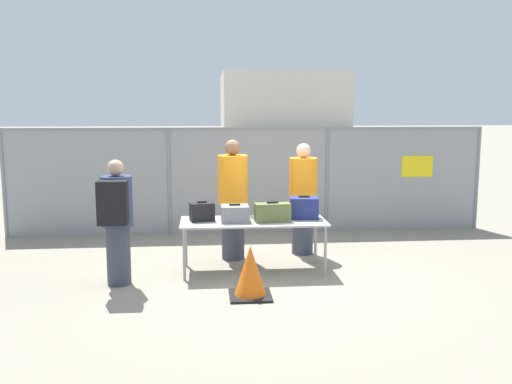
{
  "coord_description": "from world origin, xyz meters",
  "views": [
    {
      "loc": [
        -0.79,
        -7.76,
        2.33
      ],
      "look_at": [
        -0.04,
        0.69,
        1.05
      ],
      "focal_mm": 40.0,
      "sensor_mm": 36.0,
      "label": 1
    }
  ],
  "objects_px": {
    "suitcase_grey": "(235,214)",
    "traffic_cone": "(250,273)",
    "utility_trailer": "(326,191)",
    "inspection_table": "(253,224)",
    "security_worker_far": "(303,197)",
    "security_worker_near": "(233,198)",
    "suitcase_olive": "(273,213)",
    "suitcase_navy": "(304,208)",
    "suitcase_black": "(202,212)",
    "traveler_hooded": "(116,217)"
  },
  "relations": [
    {
      "from": "suitcase_grey",
      "to": "traffic_cone",
      "type": "bearing_deg",
      "value": -82.87
    },
    {
      "from": "utility_trailer",
      "to": "inspection_table",
      "type": "bearing_deg",
      "value": -112.92
    },
    {
      "from": "security_worker_far",
      "to": "utility_trailer",
      "type": "xyz_separation_m",
      "value": [
        1.25,
        4.07,
        -0.52
      ]
    },
    {
      "from": "inspection_table",
      "to": "security_worker_near",
      "type": "xyz_separation_m",
      "value": [
        -0.25,
        0.7,
        0.26
      ]
    },
    {
      "from": "suitcase_olive",
      "to": "utility_trailer",
      "type": "bearing_deg",
      "value": 70.05
    },
    {
      "from": "suitcase_olive",
      "to": "suitcase_navy",
      "type": "bearing_deg",
      "value": 24.16
    },
    {
      "from": "inspection_table",
      "to": "suitcase_black",
      "type": "bearing_deg",
      "value": 177.0
    },
    {
      "from": "suitcase_olive",
      "to": "security_worker_near",
      "type": "distance_m",
      "value": 0.96
    },
    {
      "from": "security_worker_far",
      "to": "utility_trailer",
      "type": "height_order",
      "value": "security_worker_far"
    },
    {
      "from": "suitcase_grey",
      "to": "suitcase_olive",
      "type": "height_order",
      "value": "suitcase_olive"
    },
    {
      "from": "traveler_hooded",
      "to": "utility_trailer",
      "type": "bearing_deg",
      "value": 48.7
    },
    {
      "from": "utility_trailer",
      "to": "suitcase_black",
      "type": "bearing_deg",
      "value": -119.75
    },
    {
      "from": "inspection_table",
      "to": "suitcase_olive",
      "type": "height_order",
      "value": "suitcase_olive"
    },
    {
      "from": "suitcase_navy",
      "to": "security_worker_far",
      "type": "bearing_deg",
      "value": 81.21
    },
    {
      "from": "traveler_hooded",
      "to": "security_worker_near",
      "type": "distance_m",
      "value": 1.97
    },
    {
      "from": "inspection_table",
      "to": "suitcase_grey",
      "type": "bearing_deg",
      "value": -169.86
    },
    {
      "from": "security_worker_far",
      "to": "traffic_cone",
      "type": "xyz_separation_m",
      "value": [
        -0.99,
        -2.01,
        -0.61
      ]
    },
    {
      "from": "security_worker_near",
      "to": "traffic_cone",
      "type": "relative_size",
      "value": 2.84
    },
    {
      "from": "inspection_table",
      "to": "suitcase_navy",
      "type": "relative_size",
      "value": 4.69
    },
    {
      "from": "suitcase_olive",
      "to": "utility_trailer",
      "type": "xyz_separation_m",
      "value": [
        1.85,
        5.09,
        -0.48
      ]
    },
    {
      "from": "suitcase_navy",
      "to": "traveler_hooded",
      "type": "relative_size",
      "value": 0.26
    },
    {
      "from": "suitcase_navy",
      "to": "traffic_cone",
      "type": "relative_size",
      "value": 0.67
    },
    {
      "from": "suitcase_black",
      "to": "traffic_cone",
      "type": "bearing_deg",
      "value": -62.75
    },
    {
      "from": "suitcase_olive",
      "to": "security_worker_far",
      "type": "bearing_deg",
      "value": 59.36
    },
    {
      "from": "suitcase_black",
      "to": "utility_trailer",
      "type": "bearing_deg",
      "value": 60.25
    },
    {
      "from": "traveler_hooded",
      "to": "traffic_cone",
      "type": "relative_size",
      "value": 2.55
    },
    {
      "from": "traffic_cone",
      "to": "security_worker_near",
      "type": "bearing_deg",
      "value": 93.9
    },
    {
      "from": "security_worker_near",
      "to": "utility_trailer",
      "type": "height_order",
      "value": "security_worker_near"
    },
    {
      "from": "inspection_table",
      "to": "security_worker_near",
      "type": "distance_m",
      "value": 0.79
    },
    {
      "from": "security_worker_far",
      "to": "suitcase_black",
      "type": "bearing_deg",
      "value": 11.87
    },
    {
      "from": "traveler_hooded",
      "to": "utility_trailer",
      "type": "xyz_separation_m",
      "value": [
        3.92,
        5.48,
        -0.53
      ]
    },
    {
      "from": "suitcase_black",
      "to": "security_worker_near",
      "type": "bearing_deg",
      "value": 54.85
    },
    {
      "from": "suitcase_black",
      "to": "security_worker_far",
      "type": "relative_size",
      "value": 0.21
    },
    {
      "from": "traffic_cone",
      "to": "suitcase_olive",
      "type": "bearing_deg",
      "value": 68.61
    },
    {
      "from": "suitcase_grey",
      "to": "suitcase_olive",
      "type": "bearing_deg",
      "value": -6.82
    },
    {
      "from": "suitcase_grey",
      "to": "suitcase_navy",
      "type": "bearing_deg",
      "value": 8.65
    },
    {
      "from": "inspection_table",
      "to": "utility_trailer",
      "type": "height_order",
      "value": "inspection_table"
    },
    {
      "from": "suitcase_navy",
      "to": "traffic_cone",
      "type": "distance_m",
      "value": 1.6
    },
    {
      "from": "suitcase_olive",
      "to": "traveler_hooded",
      "type": "bearing_deg",
      "value": -169.4
    },
    {
      "from": "suitcase_grey",
      "to": "security_worker_far",
      "type": "bearing_deg",
      "value": 40.34
    },
    {
      "from": "suitcase_olive",
      "to": "security_worker_far",
      "type": "xyz_separation_m",
      "value": [
        0.6,
        1.02,
        0.04
      ]
    },
    {
      "from": "suitcase_navy",
      "to": "traveler_hooded",
      "type": "height_order",
      "value": "traveler_hooded"
    },
    {
      "from": "suitcase_black",
      "to": "security_worker_far",
      "type": "height_order",
      "value": "security_worker_far"
    },
    {
      "from": "suitcase_black",
      "to": "security_worker_near",
      "type": "xyz_separation_m",
      "value": [
        0.47,
        0.66,
        0.08
      ]
    },
    {
      "from": "suitcase_black",
      "to": "traveler_hooded",
      "type": "bearing_deg",
      "value": -153.98
    },
    {
      "from": "utility_trailer",
      "to": "suitcase_navy",
      "type": "bearing_deg",
      "value": -105.68
    },
    {
      "from": "inspection_table",
      "to": "suitcase_olive",
      "type": "distance_m",
      "value": 0.33
    },
    {
      "from": "suitcase_black",
      "to": "traffic_cone",
      "type": "xyz_separation_m",
      "value": [
        0.59,
        -1.14,
        -0.56
      ]
    },
    {
      "from": "inspection_table",
      "to": "suitcase_navy",
      "type": "height_order",
      "value": "suitcase_navy"
    },
    {
      "from": "inspection_table",
      "to": "suitcase_grey",
      "type": "height_order",
      "value": "suitcase_grey"
    }
  ]
}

